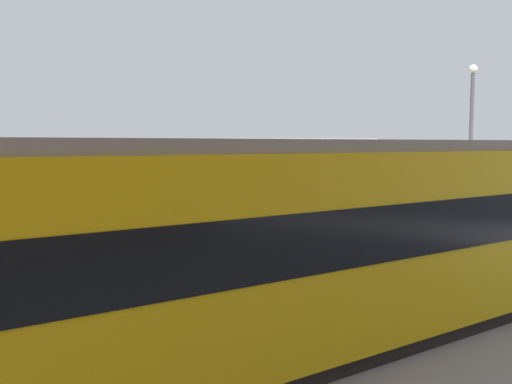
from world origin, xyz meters
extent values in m
plane|color=gray|center=(0.00, 0.00, 0.00)|extent=(160.00, 160.00, 0.00)
cube|color=red|center=(-2.86, -3.28, 1.26)|extent=(10.68, 4.38, 1.81)
cube|color=red|center=(-2.86, -3.28, 2.94)|extent=(10.36, 4.22, 1.56)
cube|color=black|center=(-2.86, -3.28, 1.47)|extent=(10.17, 4.32, 0.64)
cube|color=black|center=(-2.86, -3.28, 3.02)|extent=(9.85, 4.16, 0.60)
cube|color=#193FA5|center=(-2.86, -3.28, 0.60)|extent=(10.48, 4.38, 0.24)
cube|color=#B2B2B7|center=(-2.86, -3.28, 3.77)|extent=(10.36, 4.22, 0.10)
cylinder|color=black|center=(0.31, -3.84, 0.50)|extent=(1.43, 2.68, 1.00)
cylinder|color=black|center=(-5.67, -2.77, 0.50)|extent=(1.43, 2.68, 1.00)
cube|color=yellow|center=(5.75, 14.98, 1.84)|extent=(12.64, 4.88, 3.18)
cube|color=black|center=(5.75, 14.98, 2.16)|extent=(12.16, 4.82, 0.90)
cube|color=gray|center=(5.75, 14.98, 3.53)|extent=(12.36, 4.63, 0.20)
cube|color=black|center=(5.75, 14.98, 0.12)|extent=(12.37, 4.71, 0.25)
cylinder|color=#4C3F2D|center=(4.87, 5.74, 0.39)|extent=(0.14, 0.14, 0.78)
cylinder|color=#4C3F2D|center=(5.08, 5.69, 0.39)|extent=(0.14, 0.14, 0.78)
cylinder|color=#335938|center=(4.98, 5.71, 1.07)|extent=(0.39, 0.39, 0.60)
sphere|color=beige|center=(4.98, 5.71, 1.48)|extent=(0.21, 0.21, 0.21)
cylinder|color=#4C3F2D|center=(1.48, 7.70, 0.39)|extent=(0.14, 0.14, 0.77)
cylinder|color=#4C3F2D|center=(1.40, 7.49, 0.39)|extent=(0.14, 0.14, 0.77)
cylinder|color=#335938|center=(1.44, 7.59, 1.07)|extent=(0.41, 0.41, 0.60)
sphere|color=beige|center=(1.44, 7.59, 1.47)|extent=(0.21, 0.21, 0.21)
cube|color=gray|center=(2.63, 4.51, 1.05)|extent=(8.70, 0.91, 0.06)
cube|color=gray|center=(2.63, 4.51, 0.55)|extent=(8.70, 0.91, 0.06)
cylinder|color=gray|center=(-1.71, 4.09, 0.53)|extent=(0.07, 0.07, 1.05)
cylinder|color=gray|center=(2.63, 4.51, 0.53)|extent=(0.07, 0.07, 1.05)
cylinder|color=gray|center=(6.98, 4.94, 0.53)|extent=(0.07, 0.07, 1.05)
cylinder|color=slate|center=(5.83, 5.34, 1.30)|extent=(0.10, 0.10, 2.59)
cube|color=#D8D84C|center=(5.83, 5.38, 2.16)|extent=(1.25, 0.09, 0.68)
cylinder|color=#4C4C51|center=(-7.42, 5.57, 3.24)|extent=(0.16, 0.16, 6.49)
sphere|color=#F2EFCC|center=(-7.42, 5.57, 6.64)|extent=(0.36, 0.36, 0.36)
camera|label=1|loc=(10.05, 23.04, 3.57)|focal=38.41mm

